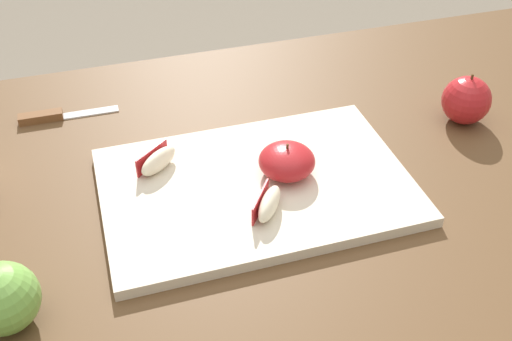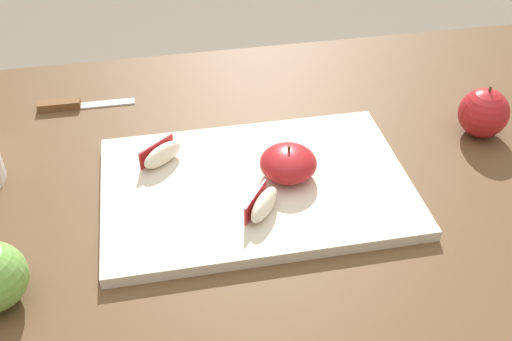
{
  "view_description": "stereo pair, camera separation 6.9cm",
  "coord_description": "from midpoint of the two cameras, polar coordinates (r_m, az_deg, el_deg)",
  "views": [
    {
      "loc": [
        -0.26,
        -0.65,
        1.33
      ],
      "look_at": [
        -0.07,
        -0.03,
        0.81
      ],
      "focal_mm": 42.4,
      "sensor_mm": 36.0,
      "label": 1
    },
    {
      "loc": [
        -0.19,
        -0.67,
        1.33
      ],
      "look_at": [
        -0.07,
        -0.03,
        0.81
      ],
      "focal_mm": 42.4,
      "sensor_mm": 36.0,
      "label": 2
    }
  ],
  "objects": [
    {
      "name": "paring_knife",
      "position": [
        1.06,
        -15.6,
        5.94
      ],
      "size": [
        0.16,
        0.02,
        0.01
      ],
      "color": "silver",
      "rests_on": "dining_table"
    },
    {
      "name": "cutting_board",
      "position": [
        0.85,
        2.32,
        -1.56
      ],
      "size": [
        0.43,
        0.29,
        0.02
      ],
      "color": "beige",
      "rests_on": "dining_table"
    },
    {
      "name": "whole_apple_crimson",
      "position": [
        1.02,
        22.52,
        5.0
      ],
      "size": [
        0.08,
        0.08,
        0.09
      ],
      "color": "#B21E23",
      "rests_on": "dining_table"
    },
    {
      "name": "apple_wedge_back",
      "position": [
        0.87,
        -6.65,
        1.46
      ],
      "size": [
        0.07,
        0.06,
        0.03
      ],
      "color": "#F4EACC",
      "rests_on": "cutting_board"
    },
    {
      "name": "apple_half_skin_up",
      "position": [
        0.84,
        5.4,
        0.63
      ],
      "size": [
        0.08,
        0.08,
        0.05
      ],
      "color": "#B21E23",
      "rests_on": "cutting_board"
    },
    {
      "name": "dining_table",
      "position": [
        0.97,
        5.94,
        -5.31
      ],
      "size": [
        1.33,
        0.8,
        0.77
      ],
      "color": "brown",
      "rests_on": "ground_plane"
    },
    {
      "name": "apple_wedge_middle",
      "position": [
        0.79,
        3.21,
        -3.29
      ],
      "size": [
        0.06,
        0.07,
        0.03
      ],
      "color": "#F4EACC",
      "rests_on": "cutting_board"
    }
  ]
}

